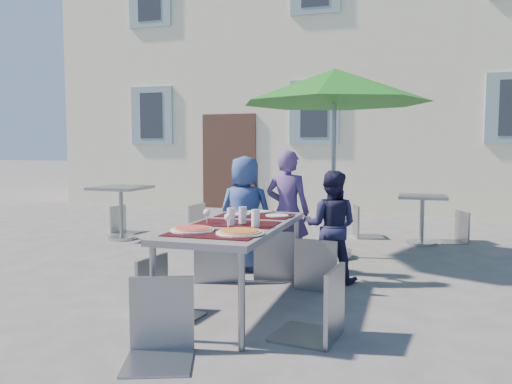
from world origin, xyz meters
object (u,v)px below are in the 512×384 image
(chair_1, at_px, (275,225))
(cafe_table_0, at_px, (121,201))
(chair_4, at_px, (321,258))
(cafe_table_1, at_px, (422,211))
(dining_table, at_px, (237,230))
(child_0, at_px, (245,213))
(patio_umbrella, at_px, (335,88))
(bg_chair_l_1, at_px, (363,201))
(chair_2, at_px, (319,232))
(pizza_near_right, at_px, (240,232))
(chair_0, at_px, (215,223))
(child_1, at_px, (288,211))
(pizza_near_left, at_px, (192,229))
(bg_chair_l_0, at_px, (122,203))
(child_2, at_px, (331,226))
(bg_chair_r_0, at_px, (191,200))
(chair_3, at_px, (162,251))
(chair_5, at_px, (159,271))
(bg_chair_r_1, at_px, (457,208))

(chair_1, height_order, cafe_table_0, chair_1)
(chair_4, relative_size, cafe_table_1, 1.42)
(dining_table, xyz_separation_m, child_0, (-0.37, 1.35, -0.04))
(patio_umbrella, xyz_separation_m, bg_chair_l_1, (0.23, 1.61, -1.60))
(dining_table, relative_size, chair_2, 1.89)
(pizza_near_right, bearing_deg, chair_0, 119.08)
(child_1, height_order, bg_chair_l_1, child_1)
(pizza_near_left, distance_m, bg_chair_l_0, 4.68)
(child_2, relative_size, bg_chair_l_1, 1.21)
(chair_1, relative_size, bg_chair_r_0, 0.97)
(chair_1, xyz_separation_m, patio_umbrella, (0.44, 1.23, 1.58))
(chair_4, bearing_deg, cafe_table_0, 139.43)
(chair_1, bearing_deg, dining_table, -92.66)
(pizza_near_left, relative_size, child_2, 0.29)
(dining_table, xyz_separation_m, chair_3, (-0.52, -0.39, -0.14))
(patio_umbrella, bearing_deg, chair_5, -100.60)
(pizza_near_right, height_order, bg_chair_r_1, bg_chair_r_1)
(child_1, xyz_separation_m, chair_4, (0.70, -1.87, -0.09))
(child_1, xyz_separation_m, cafe_table_0, (-2.93, 1.24, -0.10))
(chair_1, height_order, cafe_table_1, chair_1)
(pizza_near_left, bearing_deg, child_1, 80.30)
(child_0, relative_size, child_2, 1.12)
(bg_chair_l_0, bearing_deg, child_1, -28.58)
(pizza_near_right, bearing_deg, child_0, 107.30)
(bg_chair_r_0, bearing_deg, chair_3, -69.15)
(child_1, distance_m, cafe_table_0, 3.19)
(bg_chair_l_1, relative_size, bg_chair_r_1, 1.09)
(cafe_table_0, xyz_separation_m, cafe_table_1, (4.43, 0.96, -0.11))
(dining_table, bearing_deg, child_2, 60.55)
(child_2, distance_m, patio_umbrella, 1.97)
(bg_chair_l_1, bearing_deg, chair_2, -92.63)
(pizza_near_right, bearing_deg, bg_chair_l_0, 132.35)
(chair_4, bearing_deg, chair_2, 100.57)
(child_1, distance_m, chair_5, 2.53)
(pizza_near_left, relative_size, chair_2, 0.35)
(child_0, xyz_separation_m, patio_umbrella, (0.87, 0.97, 1.50))
(chair_5, distance_m, bg_chair_r_0, 4.50)
(chair_3, xyz_separation_m, patio_umbrella, (1.01, 2.72, 1.61))
(child_2, xyz_separation_m, bg_chair_l_1, (0.08, 2.78, -0.02))
(child_2, relative_size, chair_2, 1.20)
(pizza_near_right, bearing_deg, bg_chair_l_1, 83.29)
(dining_table, distance_m, child_1, 1.39)
(pizza_near_left, height_order, chair_3, chair_3)
(dining_table, distance_m, chair_0, 0.99)
(child_0, relative_size, chair_1, 1.33)
(child_0, height_order, cafe_table_1, child_0)
(bg_chair_l_0, xyz_separation_m, bg_chair_r_0, (1.29, -0.10, 0.11))
(cafe_table_0, bearing_deg, child_1, -22.95)
(bg_chair_l_0, xyz_separation_m, cafe_table_1, (4.74, 0.44, -0.01))
(dining_table, distance_m, bg_chair_r_1, 4.44)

